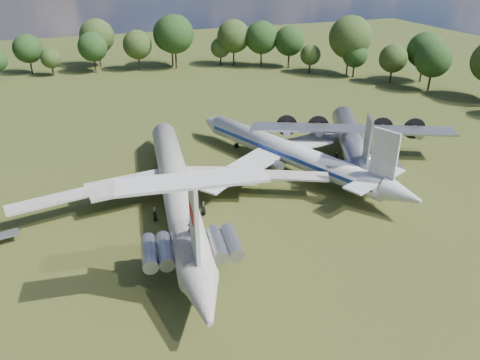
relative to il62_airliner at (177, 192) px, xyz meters
name	(u,v)px	position (x,y,z in m)	size (l,w,h in m)	color
ground	(154,212)	(-3.28, 0.39, -2.74)	(300.00, 300.00, 0.00)	#244015
il62_airliner	(177,192)	(0.00, 0.00, 0.00)	(42.95, 55.83, 5.48)	silver
tu104_jet	(289,156)	(19.67, 6.40, -0.34)	(35.92, 47.90, 4.79)	silver
an12_transport	(351,144)	(31.70, 7.16, -0.26)	(33.76, 37.73, 4.96)	gray
person_on_il62	(191,228)	(-1.88, -15.22, 3.70)	(0.71, 0.46, 1.93)	#876044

